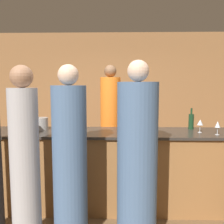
{
  "coord_description": "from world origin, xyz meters",
  "views": [
    {
      "loc": [
        0.06,
        -3.26,
        1.67
      ],
      "look_at": [
        -0.03,
        0.1,
        1.29
      ],
      "focal_mm": 40.0,
      "sensor_mm": 36.0,
      "label": 1
    }
  ],
  "objects_px": {
    "bartender": "(110,128)",
    "guest_2": "(25,162)",
    "guest_1": "(70,161)",
    "wine_bottle_0": "(19,123)",
    "guest_3": "(137,164)",
    "wine_bottle_2": "(191,121)",
    "ice_bucket": "(41,124)"
  },
  "relations": [
    {
      "from": "guest_1",
      "to": "guest_3",
      "type": "bearing_deg",
      "value": -8.06
    },
    {
      "from": "guest_2",
      "to": "bartender",
      "type": "bearing_deg",
      "value": 64.53
    },
    {
      "from": "wine_bottle_2",
      "to": "ice_bucket",
      "type": "xyz_separation_m",
      "value": [
        -2.08,
        -0.1,
        -0.03
      ]
    },
    {
      "from": "guest_1",
      "to": "ice_bucket",
      "type": "bearing_deg",
      "value": 122.85
    },
    {
      "from": "bartender",
      "to": "wine_bottle_2",
      "type": "bearing_deg",
      "value": 150.05
    },
    {
      "from": "guest_2",
      "to": "guest_3",
      "type": "distance_m",
      "value": 1.14
    },
    {
      "from": "guest_1",
      "to": "ice_bucket",
      "type": "distance_m",
      "value": 1.07
    },
    {
      "from": "guest_2",
      "to": "ice_bucket",
      "type": "xyz_separation_m",
      "value": [
        -0.12,
        0.94,
        0.24
      ]
    },
    {
      "from": "wine_bottle_0",
      "to": "wine_bottle_2",
      "type": "relative_size",
      "value": 1.07
    },
    {
      "from": "bartender",
      "to": "wine_bottle_0",
      "type": "relative_size",
      "value": 6.29
    },
    {
      "from": "guest_2",
      "to": "ice_bucket",
      "type": "distance_m",
      "value": 0.98
    },
    {
      "from": "guest_2",
      "to": "guest_3",
      "type": "bearing_deg",
      "value": -1.34
    },
    {
      "from": "guest_1",
      "to": "wine_bottle_2",
      "type": "relative_size",
      "value": 6.32
    },
    {
      "from": "wine_bottle_0",
      "to": "guest_3",
      "type": "bearing_deg",
      "value": -28.43
    },
    {
      "from": "guest_3",
      "to": "ice_bucket",
      "type": "height_order",
      "value": "guest_3"
    },
    {
      "from": "guest_3",
      "to": "wine_bottle_0",
      "type": "relative_size",
      "value": 6.02
    },
    {
      "from": "guest_3",
      "to": "wine_bottle_0",
      "type": "xyz_separation_m",
      "value": [
        -1.51,
        0.82,
        0.29
      ]
    },
    {
      "from": "guest_3",
      "to": "ice_bucket",
      "type": "distance_m",
      "value": 1.6
    },
    {
      "from": "guest_1",
      "to": "wine_bottle_0",
      "type": "bearing_deg",
      "value": 138.69
    },
    {
      "from": "wine_bottle_2",
      "to": "guest_1",
      "type": "bearing_deg",
      "value": -147.43
    },
    {
      "from": "guest_1",
      "to": "wine_bottle_0",
      "type": "relative_size",
      "value": 5.92
    },
    {
      "from": "bartender",
      "to": "wine_bottle_0",
      "type": "bearing_deg",
      "value": 37.65
    },
    {
      "from": "guest_1",
      "to": "guest_3",
      "type": "xyz_separation_m",
      "value": [
        0.69,
        -0.1,
        0.01
      ]
    },
    {
      "from": "bartender",
      "to": "guest_1",
      "type": "relative_size",
      "value": 1.06
    },
    {
      "from": "guest_1",
      "to": "guest_2",
      "type": "xyz_separation_m",
      "value": [
        -0.45,
        -0.07,
        0.02
      ]
    },
    {
      "from": "guest_2",
      "to": "wine_bottle_0",
      "type": "xyz_separation_m",
      "value": [
        -0.37,
        0.79,
        0.28
      ]
    },
    {
      "from": "guest_3",
      "to": "wine_bottle_0",
      "type": "height_order",
      "value": "guest_3"
    },
    {
      "from": "guest_3",
      "to": "wine_bottle_2",
      "type": "xyz_separation_m",
      "value": [
        0.83,
        1.07,
        0.28
      ]
    },
    {
      "from": "bartender",
      "to": "guest_2",
      "type": "bearing_deg",
      "value": 64.53
    },
    {
      "from": "wine_bottle_0",
      "to": "guest_1",
      "type": "bearing_deg",
      "value": -41.31
    },
    {
      "from": "guest_2",
      "to": "guest_3",
      "type": "height_order",
      "value": "guest_3"
    },
    {
      "from": "guest_2",
      "to": "ice_bucket",
      "type": "height_order",
      "value": "guest_2"
    }
  ]
}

